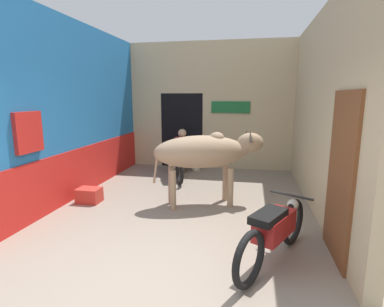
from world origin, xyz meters
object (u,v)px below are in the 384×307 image
at_px(shopkeeper_seated, 182,149).
at_px(crate, 89,195).
at_px(cow, 206,152).
at_px(motorcycle_near, 274,230).
at_px(motorcycle_far, 175,162).
at_px(plastic_stool, 196,163).

bearing_deg(shopkeeper_seated, crate, -113.93).
bearing_deg(cow, motorcycle_near, -58.72).
height_order(motorcycle_far, crate, motorcycle_far).
relative_size(shopkeeper_seated, crate, 2.64).
relative_size(motorcycle_near, plastic_stool, 4.36).
xyz_separation_m(shopkeeper_seated, plastic_stool, (0.36, 0.18, -0.40)).
height_order(cow, plastic_stool, cow).
height_order(plastic_stool, crate, plastic_stool).
bearing_deg(motorcycle_far, cow, -58.41).
distance_m(shopkeeper_seated, plastic_stool, 0.57).
relative_size(shopkeeper_seated, plastic_stool, 2.98).
bearing_deg(crate, plastic_stool, 61.71).
height_order(motorcycle_near, crate, motorcycle_near).
distance_m(cow, motorcycle_far, 2.08).
xyz_separation_m(motorcycle_near, motorcycle_far, (-2.17, 3.55, -0.02)).
xyz_separation_m(cow, motorcycle_far, (-1.05, 1.70, -0.60)).
bearing_deg(crate, motorcycle_near, -24.40).
relative_size(motorcycle_near, motorcycle_far, 1.03).
height_order(shopkeeper_seated, crate, shopkeeper_seated).
relative_size(cow, crate, 4.78).
bearing_deg(motorcycle_far, plastic_stool, 66.82).
distance_m(motorcycle_near, motorcycle_far, 4.16).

